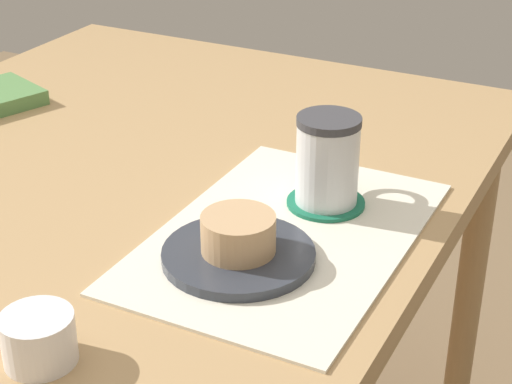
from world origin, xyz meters
TOP-DOWN VIEW (x-y plane):
  - dining_table at (0.00, 0.00)m, footprint 1.33×0.92m
  - placemat at (0.04, -0.29)m, footprint 0.43×0.28m
  - pastry_plate at (-0.03, -0.26)m, footprint 0.17×0.17m
  - pastry at (-0.03, -0.26)m, footprint 0.08×0.08m
  - coffee_coaster at (0.13, -0.30)m, footprint 0.10×0.10m
  - coffee_mug at (0.14, -0.30)m, footprint 0.11×0.08m
  - sugar_bowl at (-0.27, -0.18)m, footprint 0.07×0.07m

SIDE VIEW (x-z plane):
  - dining_table at x=0.00m, z-range 0.31..1.06m
  - placemat at x=0.04m, z-range 0.75..0.76m
  - coffee_coaster at x=0.13m, z-range 0.76..0.76m
  - pastry_plate at x=-0.03m, z-range 0.76..0.77m
  - sugar_bowl at x=-0.27m, z-range 0.75..0.80m
  - pastry at x=-0.03m, z-range 0.77..0.81m
  - coffee_mug at x=0.14m, z-range 0.76..0.88m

